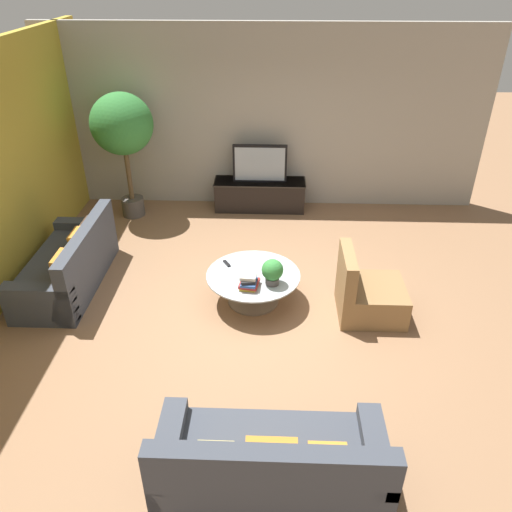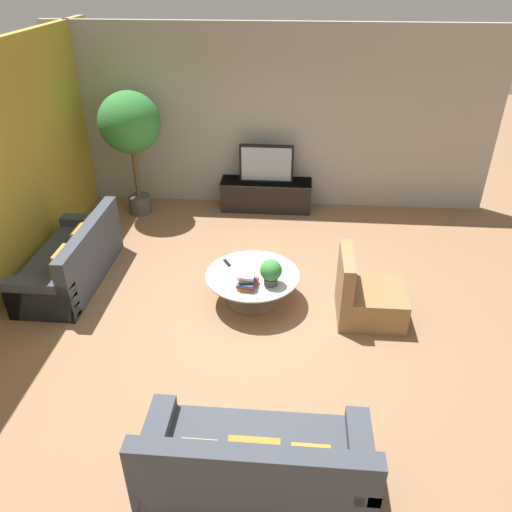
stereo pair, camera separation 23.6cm
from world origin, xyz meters
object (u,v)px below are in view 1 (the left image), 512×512
at_px(potted_palm_tall, 122,128).
at_px(television, 260,164).
at_px(armchair_wicker, 367,295).
at_px(potted_plant_tabletop, 272,271).
at_px(couch_near_entry, 271,466).
at_px(coffee_table, 253,282).
at_px(couch_by_wall, 69,266).
at_px(media_console, 260,194).

bearing_deg(potted_palm_tall, television, 8.76).
height_order(armchair_wicker, potted_palm_tall, potted_palm_tall).
bearing_deg(potted_plant_tabletop, couch_near_entry, -89.59).
xyz_separation_m(television, coffee_table, (0.01, -2.77, -0.54)).
height_order(television, potted_palm_tall, potted_palm_tall).
relative_size(couch_near_entry, armchair_wicker, 2.18).
height_order(couch_by_wall, armchair_wicker, armchair_wicker).
distance_m(television, armchair_wicker, 3.33).
bearing_deg(television, coffee_table, -89.88).
distance_m(coffee_table, potted_palm_tall, 3.49).
distance_m(television, potted_plant_tabletop, 2.99).
bearing_deg(couch_near_entry, media_console, -87.22).
bearing_deg(media_console, couch_by_wall, -134.93).
distance_m(couch_near_entry, potted_palm_tall, 5.77).
xyz_separation_m(coffee_table, couch_near_entry, (0.26, -2.65, -0.01)).
relative_size(coffee_table, couch_near_entry, 0.63).
relative_size(media_console, television, 1.72).
bearing_deg(media_console, potted_palm_tall, -171.20).
distance_m(television, couch_near_entry, 5.46).
height_order(media_console, armchair_wicker, armchair_wicker).
bearing_deg(couch_near_entry, armchair_wicker, -115.11).
bearing_deg(potted_palm_tall, media_console, 8.80).
bearing_deg(coffee_table, couch_near_entry, -84.44).
distance_m(coffee_table, couch_by_wall, 2.49).
relative_size(couch_by_wall, couch_near_entry, 1.01).
distance_m(coffee_table, armchair_wicker, 1.42).
distance_m(coffee_table, couch_near_entry, 2.66).
bearing_deg(potted_palm_tall, potted_plant_tabletop, -47.59).
relative_size(television, potted_palm_tall, 0.44).
xyz_separation_m(coffee_table, potted_palm_tall, (-2.17, 2.44, 1.22)).
height_order(coffee_table, couch_by_wall, couch_by_wall).
xyz_separation_m(media_console, armchair_wicker, (1.42, -2.97, 0.00)).
xyz_separation_m(media_console, couch_by_wall, (-2.47, -2.48, 0.02)).
relative_size(television, armchair_wicker, 1.06).
bearing_deg(couch_by_wall, couch_near_entry, 42.86).
bearing_deg(couch_near_entry, potted_palm_tall, -64.50).
relative_size(armchair_wicker, potted_palm_tall, 0.42).
bearing_deg(couch_by_wall, armchair_wicker, 82.85).
bearing_deg(armchair_wicker, media_console, 25.53).
relative_size(television, couch_near_entry, 0.49).
xyz_separation_m(media_console, potted_palm_tall, (-2.16, -0.34, 1.25)).
xyz_separation_m(media_console, television, (0.00, -0.00, 0.56)).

